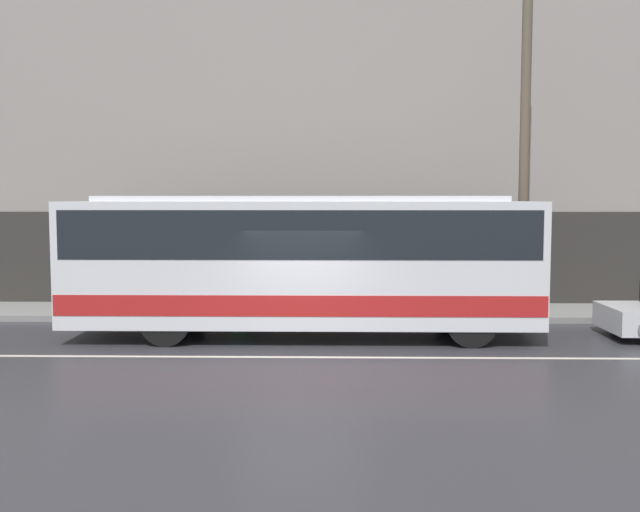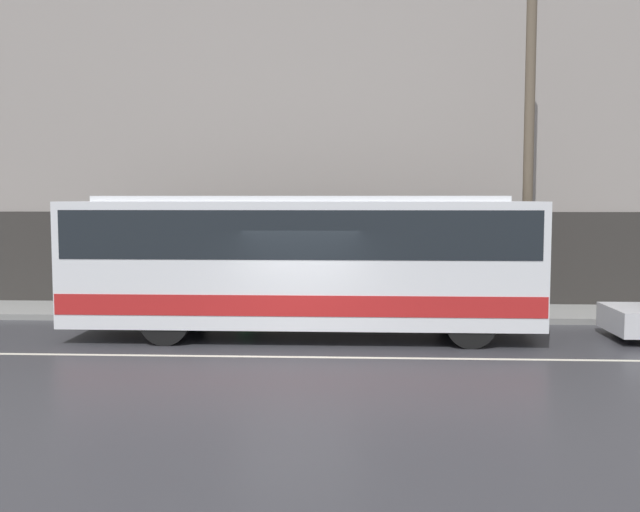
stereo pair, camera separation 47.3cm
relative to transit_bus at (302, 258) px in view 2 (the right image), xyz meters
The scene contains 7 objects.
ground_plane 2.80m from the transit_bus, 88.17° to the right, with size 60.00×60.00×0.00m, color #333338.
sidewalk 3.60m from the transit_bus, 88.77° to the left, with size 60.00×2.57×0.16m.
building_facade 6.48m from the transit_bus, 89.15° to the left, with size 60.00×0.35×13.23m.
lane_stripe 2.80m from the transit_bus, 88.17° to the right, with size 54.00×0.14×0.01m.
transit_bus is the anchor object (origin of this frame).
utility_pole_near 6.62m from the transit_bus, 22.76° to the left, with size 0.26×0.26×8.47m.
pedestrian_waiting 4.29m from the transit_bus, 116.55° to the left, with size 0.36×0.36×1.74m.
Camera 2 is at (1.15, -14.03, 3.15)m, focal length 40.00 mm.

